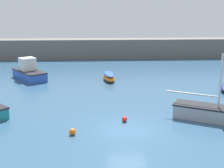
{
  "coord_description": "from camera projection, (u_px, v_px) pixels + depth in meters",
  "views": [
    {
      "loc": [
        -2.05,
        -18.58,
        7.6
      ],
      "look_at": [
        -0.49,
        8.89,
        0.77
      ],
      "focal_mm": 50.0,
      "sensor_mm": 36.0,
      "label": 1
    }
  ],
  "objects": [
    {
      "name": "harbor_breakwater",
      "position": [
        108.0,
        48.0,
        47.68
      ],
      "size": [
        44.31,
        3.03,
        2.86
      ],
      "primitive_type": "cube",
      "color": "#66605B",
      "rests_on": "ground_plane"
    },
    {
      "name": "mooring_buoy_orange",
      "position": [
        72.0,
        132.0,
        18.98
      ],
      "size": [
        0.41,
        0.41,
        0.41
      ],
      "primitive_type": "sphere",
      "color": "orange",
      "rests_on": "ground_plane"
    },
    {
      "name": "rowboat_with_red_cover",
      "position": [
        109.0,
        77.0,
        33.06
      ],
      "size": [
        1.48,
        3.55,
        0.82
      ],
      "rotation": [
        0.0,
        0.0,
        4.82
      ],
      "color": "orange",
      "rests_on": "ground_plane"
    },
    {
      "name": "sailboat_twin_hulled",
      "position": [
        218.0,
        114.0,
        21.21
      ],
      "size": [
        6.24,
        4.26,
        4.64
      ],
      "rotation": [
        0.0,
        0.0,
        5.77
      ],
      "color": "gray",
      "rests_on": "ground_plane"
    },
    {
      "name": "ground_plane",
      "position": [
        127.0,
        130.0,
        19.97
      ],
      "size": [
        120.0,
        120.0,
        0.2
      ],
      "primitive_type": "cube",
      "color": "#2D5170"
    },
    {
      "name": "motorboat_grey_hull",
      "position": [
        29.0,
        72.0,
        33.48
      ],
      "size": [
        4.36,
        5.09,
        2.31
      ],
      "rotation": [
        0.0,
        0.0,
        5.31
      ],
      "color": "#2D56B7",
      "rests_on": "ground_plane"
    },
    {
      "name": "mooring_buoy_red",
      "position": [
        124.0,
        119.0,
        21.16
      ],
      "size": [
        0.37,
        0.37,
        0.37
      ],
      "primitive_type": "sphere",
      "color": "red",
      "rests_on": "ground_plane"
    }
  ]
}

